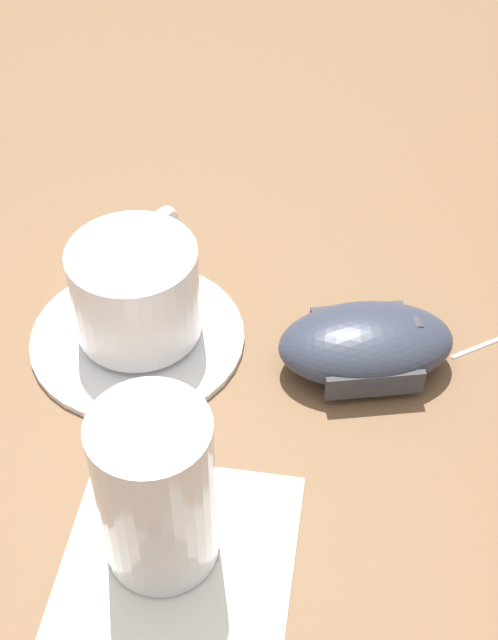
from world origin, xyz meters
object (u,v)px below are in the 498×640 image
object	(u,v)px
computer_mouse	(366,344)
drinking_glass	(156,491)
saucer	(137,335)
coffee_cup	(137,288)

from	to	relation	value
computer_mouse	drinking_glass	world-z (taller)	drinking_glass
saucer	computer_mouse	world-z (taller)	computer_mouse
saucer	computer_mouse	size ratio (longest dim) A/B	1.22
saucer	coffee_cup	xyz separation A→B (m)	(0.00, 0.01, 0.04)
drinking_glass	saucer	bearing A→B (deg)	90.00
drinking_glass	computer_mouse	bearing A→B (deg)	37.94
computer_mouse	drinking_glass	xyz separation A→B (m)	(-0.14, -0.11, 0.04)
computer_mouse	drinking_glass	bearing A→B (deg)	-142.06
coffee_cup	drinking_glass	size ratio (longest dim) A/B	1.00
saucer	computer_mouse	xyz separation A→B (m)	(0.14, -0.05, 0.02)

